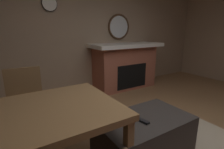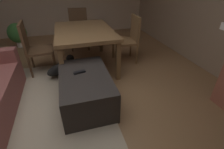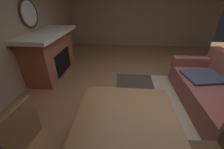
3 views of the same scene
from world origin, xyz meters
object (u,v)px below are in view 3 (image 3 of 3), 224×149
Objects in this scene: fireplace at (51,54)px; ottoman_coffee_table at (134,100)px; tv_remote at (139,93)px; couch at (219,95)px; round_wall_mirror at (29,14)px; dining_table at (127,141)px; dining_chair_south at (36,142)px.

fireplace is 2.40m from ottoman_coffee_table.
fireplace is 2.47m from tv_remote.
couch is at bearing 73.15° from fireplace.
couch is at bearing 96.29° from ottoman_coffee_table.
round_wall_mirror reaches higher than couch.
ottoman_coffee_table is 6.74× the size of tv_remote.
dining_table is (2.33, 1.87, 0.10)m from fireplace.
dining_table is 1.55× the size of dining_chair_south.
couch is (1.06, 3.51, -0.25)m from fireplace.
fireplace is 2.99m from dining_table.
fireplace is at bearing -106.85° from couch.
ottoman_coffee_table is (0.16, -1.47, -0.09)m from couch.
couch reaches higher than tv_remote.
dining_chair_south is at bearing -63.60° from couch.
ottoman_coffee_table is at bearing 59.02° from fireplace.
couch is 1.44m from tv_remote.
tv_remote is at bearing 34.21° from ottoman_coffee_table.
couch is at bearing 127.74° from dining_table.
fireplace is 1.62× the size of ottoman_coffee_table.
ottoman_coffee_table is at bearing 171.31° from dining_table.
couch is at bearing 116.40° from dining_chair_south.
dining_table is at bearing 89.61° from dining_chair_south.
round_wall_mirror is at bearing -90.00° from fireplace.
dining_table is (1.02, -0.22, 0.21)m from tv_remote.
tv_remote is (1.30, 2.38, -1.03)m from round_wall_mirror.
tv_remote is 1.07m from dining_table.
tv_remote is 0.11× the size of dining_table.
dining_chair_south is (1.10, -1.07, 0.30)m from ottoman_coffee_table.
fireplace is 0.96m from round_wall_mirror.
dining_chair_south is (2.32, 0.97, -0.03)m from fireplace.
couch is at bearing 87.49° from tv_remote.
dining_chair_south is at bearing -90.39° from dining_table.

